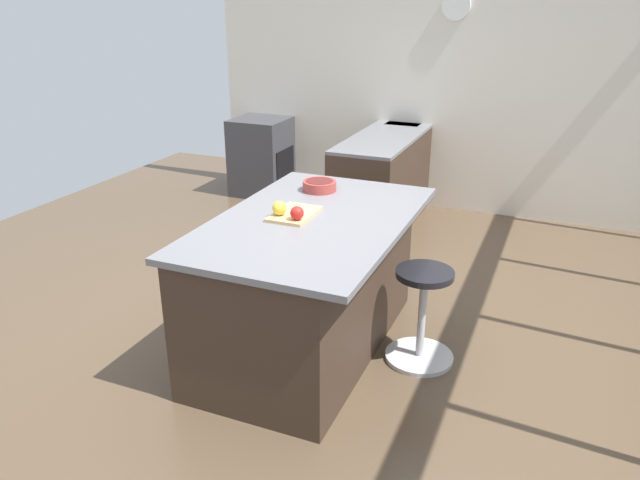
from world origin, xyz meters
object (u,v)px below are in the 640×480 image
at_px(oven_range, 262,156).
at_px(stool_by_window, 422,318).
at_px(cutting_board, 294,214).
at_px(fruit_bowl, 319,185).
at_px(apple_yellow, 279,208).
at_px(kitchen_island, 306,283).
at_px(apple_red, 297,213).

bearing_deg(oven_range, stool_by_window, 43.22).
relative_size(cutting_board, fruit_bowl, 1.53).
height_order(oven_range, apple_yellow, apple_yellow).
relative_size(kitchen_island, fruit_bowl, 7.67).
bearing_deg(cutting_board, stool_by_window, 98.62).
height_order(oven_range, apple_red, apple_red).
xyz_separation_m(cutting_board, apple_yellow, (0.08, -0.06, 0.05)).
distance_m(stool_by_window, apple_yellow, 1.13).
bearing_deg(stool_by_window, fruit_bowl, -115.31).
xyz_separation_m(stool_by_window, apple_yellow, (0.20, -0.88, 0.68)).
height_order(apple_red, fruit_bowl, apple_red).
xyz_separation_m(apple_yellow, fruit_bowl, (-0.61, 0.01, -0.02)).
bearing_deg(kitchen_island, stool_by_window, 99.60).
relative_size(kitchen_island, cutting_board, 5.02).
xyz_separation_m(stool_by_window, fruit_bowl, (-0.41, -0.88, 0.66)).
bearing_deg(stool_by_window, apple_yellow, -77.29).
xyz_separation_m(kitchen_island, fruit_bowl, (-0.54, -0.13, 0.49)).
xyz_separation_m(kitchen_island, cutting_board, (-0.00, -0.08, 0.46)).
height_order(oven_range, stool_by_window, oven_range).
distance_m(oven_range, apple_yellow, 3.45).
xyz_separation_m(kitchen_island, apple_red, (0.11, -0.01, 0.51)).
bearing_deg(apple_red, oven_range, -148.39).
xyz_separation_m(stool_by_window, apple_red, (0.23, -0.75, 0.68)).
bearing_deg(stool_by_window, apple_red, -72.61).
bearing_deg(fruit_bowl, stool_by_window, 64.69).
xyz_separation_m(cutting_board, apple_red, (0.11, 0.07, 0.05)).
distance_m(oven_range, kitchen_island, 3.42).
distance_m(apple_yellow, fruit_bowl, 0.61).
bearing_deg(stool_by_window, cutting_board, -81.38).
bearing_deg(fruit_bowl, kitchen_island, 13.86).
distance_m(oven_range, fruit_bowl, 2.95).
relative_size(oven_range, apple_yellow, 9.89).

